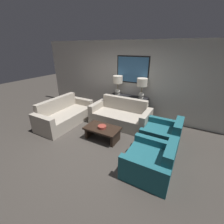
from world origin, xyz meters
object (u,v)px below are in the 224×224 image
(table_lamp_left, at_px, (118,82))
(coffee_table, at_px, (102,131))
(table_lamp_right, at_px, (142,85))
(armchair_near_back_wall, at_px, (162,136))
(decorative_bowl, at_px, (102,127))
(couch_by_back_wall, at_px, (120,116))
(couch_by_side, at_px, (65,115))
(console_table, at_px, (128,107))
(armchair_near_camera, at_px, (151,162))

(table_lamp_left, bearing_deg, coffee_table, -76.38)
(table_lamp_right, height_order, armchair_near_back_wall, table_lamp_right)
(coffee_table, bearing_deg, decorative_bowl, -67.90)
(table_lamp_left, height_order, armchair_near_back_wall, table_lamp_left)
(couch_by_back_wall, height_order, coffee_table, couch_by_back_wall)
(table_lamp_left, bearing_deg, table_lamp_right, 0.00)
(table_lamp_left, bearing_deg, decorative_bowl, -76.26)
(couch_by_side, bearing_deg, console_table, 42.19)
(console_table, height_order, table_lamp_left, table_lamp_left)
(couch_by_side, bearing_deg, armchair_near_camera, -13.74)
(table_lamp_left, distance_m, couch_by_back_wall, 1.27)
(console_table, bearing_deg, armchair_near_camera, -56.99)
(decorative_bowl, xyz_separation_m, armchair_near_back_wall, (1.53, 0.59, -0.14))
(couch_by_back_wall, bearing_deg, table_lamp_left, 124.73)
(console_table, xyz_separation_m, armchair_near_camera, (1.50, -2.31, -0.14))
(couch_by_back_wall, relative_size, decorative_bowl, 8.48)
(table_lamp_left, distance_m, couch_by_side, 2.20)
(table_lamp_left, distance_m, table_lamp_right, 0.91)
(decorative_bowl, bearing_deg, table_lamp_right, 74.81)
(table_lamp_left, xyz_separation_m, coffee_table, (0.42, -1.74, -1.01))
(coffee_table, xyz_separation_m, armchair_near_back_wall, (1.54, 0.57, 0.00))
(coffee_table, bearing_deg, armchair_near_back_wall, 20.38)
(console_table, height_order, armchair_near_camera, console_table)
(table_lamp_right, bearing_deg, console_table, 180.00)
(couch_by_back_wall, xyz_separation_m, armchair_near_camera, (1.50, -1.66, -0.02))
(table_lamp_left, bearing_deg, couch_by_back_wall, -55.27)
(coffee_table, height_order, armchair_near_back_wall, armchair_near_back_wall)
(console_table, relative_size, coffee_table, 1.43)
(table_lamp_right, xyz_separation_m, armchair_near_camera, (1.05, -2.31, -1.01))
(table_lamp_left, relative_size, couch_by_side, 0.34)
(couch_by_side, bearing_deg, armchair_near_back_wall, 6.44)
(console_table, xyz_separation_m, couch_by_side, (-1.69, -1.53, -0.12))
(coffee_table, distance_m, decorative_bowl, 0.14)
(decorative_bowl, bearing_deg, armchair_near_camera, -19.72)
(table_lamp_right, bearing_deg, table_lamp_left, 180.00)
(armchair_near_camera, bearing_deg, console_table, 123.01)
(armchair_near_back_wall, distance_m, armchair_near_camera, 1.14)
(table_lamp_left, distance_m, decorative_bowl, 2.02)
(couch_by_back_wall, bearing_deg, couch_by_side, -152.63)
(console_table, height_order, decorative_bowl, console_table)
(table_lamp_left, bearing_deg, console_table, 0.00)
(table_lamp_right, xyz_separation_m, couch_by_back_wall, (-0.46, -0.66, -0.99))
(console_table, height_order, table_lamp_right, table_lamp_right)
(table_lamp_right, distance_m, coffee_table, 2.07)
(armchair_near_back_wall, bearing_deg, couch_by_side, -173.56)
(couch_by_side, distance_m, coffee_table, 1.67)
(table_lamp_left, height_order, couch_by_side, table_lamp_left)
(couch_by_back_wall, distance_m, decorative_bowl, 1.12)
(couch_by_side, distance_m, armchair_near_back_wall, 3.21)
(table_lamp_right, xyz_separation_m, armchair_near_back_wall, (1.05, -1.17, -1.01))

